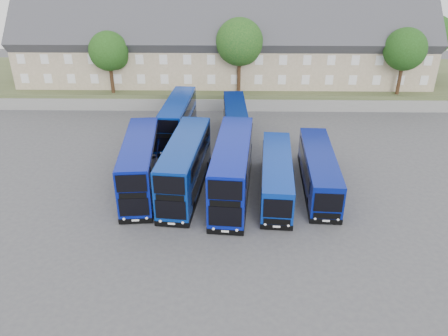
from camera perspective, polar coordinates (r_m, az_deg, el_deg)
ground at (r=34.38m, az=-0.95°, el=-6.17°), size 120.00×120.00×0.00m
retaining_wall at (r=55.73m, az=-0.16°, el=8.22°), size 70.00×0.40×1.50m
earth_bank at (r=65.19m, az=0.02°, el=11.30°), size 80.00×20.00×2.00m
terrace_row at (r=59.96m, az=-0.05°, el=15.39°), size 54.00×10.40×11.20m
dd_front_left at (r=37.59m, az=-10.85°, el=0.25°), size 3.54×11.31×4.43m
dd_front_mid at (r=36.75m, az=-5.07°, el=0.12°), size 3.74×11.65×4.55m
dd_front_right at (r=35.93m, az=1.08°, el=-0.27°), size 3.73×12.11×4.74m
dd_rear_left at (r=47.41m, az=-6.00°, el=6.25°), size 3.14×10.67×4.19m
dd_rear_right at (r=46.68m, az=1.47°, el=5.87°), size 2.66×9.91×3.90m
coach_east_a at (r=36.91m, az=6.86°, el=-1.07°), size 3.30×11.67×3.15m
coach_east_b at (r=38.25m, az=12.24°, el=-0.41°), size 3.11×11.81×3.20m
tree_west at (r=57.05m, az=-14.66°, el=14.40°), size 4.80×4.80×7.65m
tree_mid at (r=55.35m, az=2.18°, el=15.93°), size 5.76×5.76×9.18m
tree_east at (r=58.90m, az=22.65°, el=13.95°), size 5.12×5.12×8.16m
tree_far at (r=67.47m, az=25.60°, el=15.17°), size 5.44×5.44×8.67m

